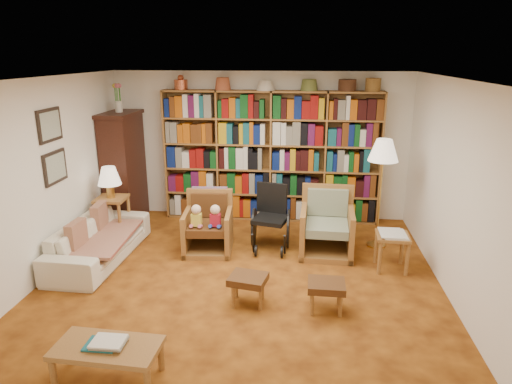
# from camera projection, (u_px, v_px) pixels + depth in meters

# --- Properties ---
(floor) EXTENTS (5.00, 5.00, 0.00)m
(floor) POSITION_uv_depth(u_px,v_px,m) (241.00, 281.00, 5.80)
(floor) COLOR #AD611A
(floor) RESTS_ON ground
(ceiling) EXTENTS (5.00, 5.00, 0.00)m
(ceiling) POSITION_uv_depth(u_px,v_px,m) (239.00, 79.00, 5.08)
(ceiling) COLOR white
(ceiling) RESTS_ON wall_back
(wall_back) EXTENTS (5.00, 0.00, 5.00)m
(wall_back) POSITION_uv_depth(u_px,v_px,m) (260.00, 146.00, 7.82)
(wall_back) COLOR white
(wall_back) RESTS_ON floor
(wall_front) EXTENTS (5.00, 0.00, 5.00)m
(wall_front) POSITION_uv_depth(u_px,v_px,m) (188.00, 290.00, 3.06)
(wall_front) COLOR white
(wall_front) RESTS_ON floor
(wall_left) EXTENTS (0.00, 5.00, 5.00)m
(wall_left) POSITION_uv_depth(u_px,v_px,m) (42.00, 181.00, 5.69)
(wall_left) COLOR white
(wall_left) RESTS_ON floor
(wall_right) EXTENTS (0.00, 5.00, 5.00)m
(wall_right) POSITION_uv_depth(u_px,v_px,m) (457.00, 193.00, 5.19)
(wall_right) COLOR white
(wall_right) RESTS_ON floor
(bookshelf) EXTENTS (3.60, 0.30, 2.42)m
(bookshelf) POSITION_uv_depth(u_px,v_px,m) (271.00, 153.00, 7.66)
(bookshelf) COLOR #A06F31
(bookshelf) RESTS_ON floor
(curio_cabinet) EXTENTS (0.50, 0.95, 2.40)m
(curio_cabinet) POSITION_uv_depth(u_px,v_px,m) (124.00, 166.00, 7.66)
(curio_cabinet) COLOR #3A170F
(curio_cabinet) RESTS_ON floor
(framed_pictures) EXTENTS (0.03, 0.52, 0.97)m
(framed_pictures) POSITION_uv_depth(u_px,v_px,m) (52.00, 146.00, 5.87)
(framed_pictures) COLOR black
(framed_pictures) RESTS_ON wall_left
(sofa) EXTENTS (1.94, 0.81, 0.56)m
(sofa) POSITION_uv_depth(u_px,v_px,m) (99.00, 240.00, 6.34)
(sofa) COLOR beige
(sofa) RESTS_ON floor
(sofa_throw) EXTENTS (0.80, 1.41, 0.04)m
(sofa_throw) POSITION_uv_depth(u_px,v_px,m) (103.00, 239.00, 6.33)
(sofa_throw) COLOR #BFB08B
(sofa_throw) RESTS_ON sofa
(cushion_left) EXTENTS (0.15, 0.39, 0.39)m
(cushion_left) POSITION_uv_depth(u_px,v_px,m) (100.00, 220.00, 6.64)
(cushion_left) COLOR maroon
(cushion_left) RESTS_ON sofa
(cushion_right) EXTENTS (0.13, 0.38, 0.37)m
(cushion_right) POSITION_uv_depth(u_px,v_px,m) (77.00, 238.00, 5.97)
(cushion_right) COLOR maroon
(cushion_right) RESTS_ON sofa
(side_table_lamp) EXTENTS (0.46, 0.46, 0.67)m
(side_table_lamp) POSITION_uv_depth(u_px,v_px,m) (112.00, 208.00, 6.98)
(side_table_lamp) COLOR #A06F31
(side_table_lamp) RESTS_ON floor
(table_lamp) EXTENTS (0.35, 0.35, 0.48)m
(table_lamp) POSITION_uv_depth(u_px,v_px,m) (109.00, 177.00, 6.84)
(table_lamp) COLOR gold
(table_lamp) RESTS_ON side_table_lamp
(armchair_leather) EXTENTS (0.74, 0.78, 0.87)m
(armchair_leather) POSITION_uv_depth(u_px,v_px,m) (209.00, 226.00, 6.67)
(armchair_leather) COLOR #A06F31
(armchair_leather) RESTS_ON floor
(armchair_sage) EXTENTS (0.78, 0.81, 0.94)m
(armchair_sage) POSITION_uv_depth(u_px,v_px,m) (326.00, 228.00, 6.60)
(armchair_sage) COLOR #A06F31
(armchair_sage) RESTS_ON floor
(wheelchair) EXTENTS (0.56, 0.76, 0.95)m
(wheelchair) POSITION_uv_depth(u_px,v_px,m) (271.00, 219.00, 6.72)
(wheelchair) COLOR black
(wheelchair) RESTS_ON floor
(floor_lamp) EXTENTS (0.43, 0.43, 1.62)m
(floor_lamp) POSITION_uv_depth(u_px,v_px,m) (383.00, 155.00, 6.45)
(floor_lamp) COLOR gold
(floor_lamp) RESTS_ON floor
(side_table_papers) EXTENTS (0.44, 0.44, 0.52)m
(side_table_papers) POSITION_uv_depth(u_px,v_px,m) (392.00, 241.00, 6.01)
(side_table_papers) COLOR #A06F31
(side_table_papers) RESTS_ON floor
(footstool_a) EXTENTS (0.47, 0.42, 0.35)m
(footstool_a) POSITION_uv_depth(u_px,v_px,m) (248.00, 281.00, 5.20)
(footstool_a) COLOR #553316
(footstool_a) RESTS_ON floor
(footstool_b) EXTENTS (0.42, 0.35, 0.35)m
(footstool_b) POSITION_uv_depth(u_px,v_px,m) (326.00, 287.00, 5.06)
(footstool_b) COLOR #553316
(footstool_b) RESTS_ON floor
(coffee_table) EXTENTS (0.94, 0.50, 0.40)m
(coffee_table) POSITION_uv_depth(u_px,v_px,m) (107.00, 350.00, 3.96)
(coffee_table) COLOR #A06F31
(coffee_table) RESTS_ON floor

